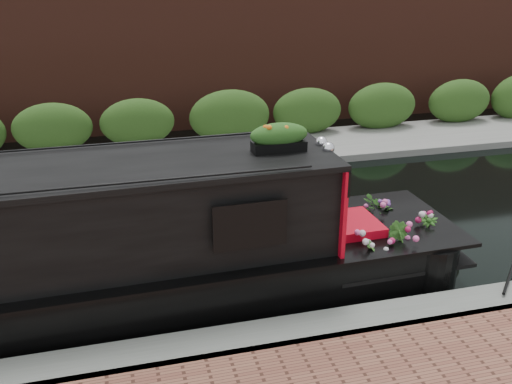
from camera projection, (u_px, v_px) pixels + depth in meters
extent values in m
plane|color=black|center=(170.00, 240.00, 9.88)|extent=(80.00, 80.00, 0.00)
cube|color=slate|center=(202.00, 360.00, 6.92)|extent=(40.00, 0.60, 0.50)
cube|color=gray|center=(150.00, 162.00, 13.63)|extent=(40.00, 2.40, 0.34)
cube|color=#2C4F1A|center=(147.00, 151.00, 14.44)|extent=(40.00, 1.10, 2.80)
cube|color=#50251B|center=(141.00, 128.00, 16.32)|extent=(40.00, 1.00, 8.00)
cube|color=red|center=(322.00, 195.00, 8.19)|extent=(0.09, 1.68, 1.29)
cube|color=black|center=(250.00, 225.00, 7.10)|extent=(0.86, 0.05, 0.53)
cube|color=red|center=(351.00, 235.00, 8.57)|extent=(0.79, 0.88, 0.48)
sphere|color=white|center=(328.00, 148.00, 7.79)|extent=(0.17, 0.17, 0.17)
sphere|color=white|center=(321.00, 142.00, 8.03)|extent=(0.17, 0.17, 0.17)
cube|color=black|center=(279.00, 146.00, 7.74)|extent=(0.74, 0.27, 0.14)
ellipsoid|color=orange|center=(279.00, 133.00, 7.67)|extent=(0.81, 0.28, 0.23)
imported|color=#2B5C1E|center=(370.00, 254.00, 7.99)|extent=(0.28, 0.31, 0.49)
imported|color=#2B5C1E|center=(399.00, 243.00, 8.17)|extent=(0.40, 0.42, 0.61)
imported|color=#2B5C1E|center=(378.00, 213.00, 9.21)|extent=(0.66, 0.66, 0.55)
imported|color=#2B5C1E|center=(427.00, 230.00, 8.68)|extent=(0.40, 0.40, 0.50)
imported|color=#2B5C1E|center=(329.00, 213.00, 9.11)|extent=(0.29, 0.37, 0.62)
cylinder|color=brown|center=(447.00, 252.00, 9.17)|extent=(0.29, 0.37, 0.29)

